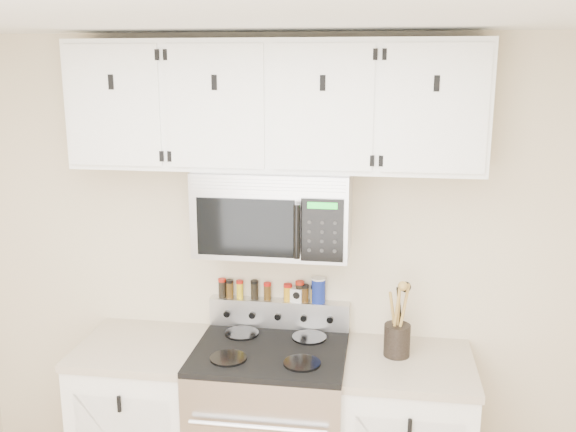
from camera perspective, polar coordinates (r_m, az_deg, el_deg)
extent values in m
cube|color=beige|center=(3.48, -0.69, -4.98)|extent=(3.50, 0.01, 2.50)
cube|color=black|center=(3.30, -1.58, -11.91)|extent=(0.76, 0.65, 0.03)
cube|color=#B7B7BA|center=(3.52, -0.77, -8.63)|extent=(0.76, 0.08, 0.15)
cylinder|color=black|center=(3.19, -5.32, -12.47)|extent=(0.18, 0.18, 0.01)
cylinder|color=black|center=(3.13, 1.25, -12.95)|extent=(0.18, 0.18, 0.01)
cylinder|color=black|center=(3.46, -4.13, -10.35)|extent=(0.18, 0.18, 0.01)
cylinder|color=black|center=(3.40, 1.90, -10.73)|extent=(0.18, 0.18, 0.01)
cube|color=white|center=(3.73, -12.49, -17.71)|extent=(0.62, 0.60, 0.88)
cube|color=tan|center=(3.51, -12.87, -11.26)|extent=(0.64, 0.62, 0.04)
cube|color=tan|center=(3.30, 10.69, -12.84)|extent=(0.64, 0.62, 0.04)
cube|color=#9E9EA3|center=(3.20, -1.24, 0.46)|extent=(0.76, 0.38, 0.42)
cube|color=#B7B7BA|center=(2.98, -1.89, 2.82)|extent=(0.73, 0.01, 0.08)
cube|color=black|center=(3.04, -3.80, -1.03)|extent=(0.47, 0.01, 0.28)
cube|color=black|center=(2.98, 3.06, -1.29)|extent=(0.20, 0.01, 0.30)
cylinder|color=black|center=(2.96, 0.79, -1.39)|extent=(0.03, 0.03, 0.26)
cube|color=white|center=(3.15, -1.21, 9.83)|extent=(2.00, 0.33, 0.62)
cube|color=white|center=(3.20, -15.29, 9.42)|extent=(0.46, 0.01, 0.57)
cube|color=black|center=(3.19, -15.47, 11.41)|extent=(0.02, 0.01, 0.07)
cube|color=white|center=(3.04, -6.48, 9.61)|extent=(0.46, 0.01, 0.57)
cube|color=black|center=(3.02, -6.58, 11.71)|extent=(0.03, 0.01, 0.07)
cube|color=white|center=(2.95, 3.09, 9.57)|extent=(0.46, 0.01, 0.57)
cube|color=black|center=(2.93, 3.10, 11.73)|extent=(0.03, 0.01, 0.07)
cube|color=white|center=(2.94, 12.96, 9.25)|extent=(0.46, 0.01, 0.57)
cube|color=black|center=(2.93, 13.08, 11.41)|extent=(0.02, 0.01, 0.07)
cylinder|color=black|center=(3.30, 9.66, -10.82)|extent=(0.13, 0.13, 0.16)
cylinder|color=olive|center=(3.25, 9.75, -8.81)|extent=(0.02, 0.02, 0.31)
cylinder|color=olive|center=(3.24, 10.15, -8.71)|extent=(0.02, 0.02, 0.33)
cylinder|color=olive|center=(3.27, 9.35, -8.90)|extent=(0.02, 0.02, 0.28)
cylinder|color=black|center=(3.28, 9.93, -8.76)|extent=(0.02, 0.02, 0.29)
cylinder|color=olive|center=(3.23, 9.56, -8.86)|extent=(0.02, 0.02, 0.32)
cube|color=silver|center=(3.47, 0.81, -7.00)|extent=(0.07, 0.06, 0.07)
cylinder|color=navy|center=(3.45, 2.71, -6.67)|extent=(0.07, 0.07, 0.13)
cylinder|color=white|center=(3.42, 2.73, -5.58)|extent=(0.08, 0.08, 0.01)
cylinder|color=black|center=(3.54, -5.87, -6.50)|extent=(0.04, 0.04, 0.09)
cylinder|color=#A6180C|center=(3.52, -5.89, -5.69)|extent=(0.04, 0.04, 0.02)
cylinder|color=#452E10|center=(3.53, -5.21, -6.58)|extent=(0.04, 0.04, 0.08)
cylinder|color=black|center=(3.52, -5.22, -5.81)|extent=(0.04, 0.04, 0.02)
cylinder|color=gold|center=(3.52, -4.30, -6.64)|extent=(0.04, 0.04, 0.08)
cylinder|color=#AB140D|center=(3.50, -4.32, -5.86)|extent=(0.04, 0.04, 0.02)
cylinder|color=black|center=(3.50, -2.99, -6.68)|extent=(0.04, 0.04, 0.09)
cylinder|color=black|center=(3.49, -3.00, -5.87)|extent=(0.04, 0.04, 0.02)
cylinder|color=#422D10|center=(3.49, -1.85, -6.82)|extent=(0.04, 0.04, 0.08)
cylinder|color=#B2110D|center=(3.48, -1.85, -6.07)|extent=(0.04, 0.04, 0.02)
cylinder|color=#C89117|center=(3.47, -0.02, -6.93)|extent=(0.04, 0.04, 0.08)
cylinder|color=#AB130D|center=(3.46, -0.02, -6.19)|extent=(0.05, 0.05, 0.02)
cylinder|color=black|center=(3.46, 1.05, -6.83)|extent=(0.05, 0.05, 0.10)
cylinder|color=#A11C0C|center=(3.44, 1.05, -5.95)|extent=(0.05, 0.05, 0.02)
cylinder|color=#432C10|center=(3.46, 1.49, -7.00)|extent=(0.04, 0.04, 0.08)
cylinder|color=black|center=(3.45, 1.49, -6.27)|extent=(0.04, 0.04, 0.02)
cylinder|color=gold|center=(3.46, 2.35, -7.07)|extent=(0.04, 0.04, 0.08)
cylinder|color=black|center=(3.44, 2.36, -6.36)|extent=(0.04, 0.04, 0.02)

